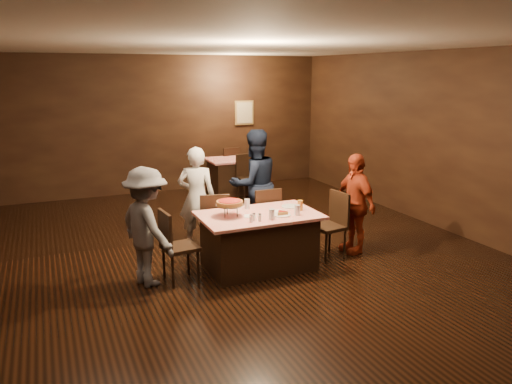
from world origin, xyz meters
TOP-DOWN VIEW (x-y plane):
  - room at (0.00, 0.01)m, footprint 10.00×10.04m
  - main_table at (0.39, -0.05)m, footprint 1.60×1.00m
  - back_table at (1.71, 4.20)m, footprint 1.30×0.90m
  - chair_far_left at (-0.01, 0.70)m, footprint 0.49×0.49m
  - chair_far_right at (0.79, 0.70)m, footprint 0.43×0.43m
  - chair_end_left at (-0.71, -0.05)m, footprint 0.46×0.46m
  - chair_end_right at (1.49, -0.05)m, footprint 0.47×0.47m
  - chair_back_near at (1.71, 3.50)m, footprint 0.43×0.43m
  - chair_back_far at (1.71, 4.80)m, footprint 0.49×0.49m
  - diner_white_jacket at (-0.13, 1.11)m, footprint 0.67×0.57m
  - diner_navy_hoodie at (0.86, 1.22)m, footprint 0.90×0.73m
  - diner_grey_knit at (-1.10, 0.02)m, footprint 0.86×1.11m
  - diner_red_shirt at (1.95, -0.01)m, footprint 0.40×0.89m
  - pizza_stand at (-0.01, -0.00)m, footprint 0.38×0.38m
  - plate_with_slice at (0.64, -0.23)m, footprint 0.25×0.25m
  - plate_empty at (0.94, 0.10)m, footprint 0.25×0.25m
  - glass_front_left at (0.44, -0.35)m, footprint 0.08×0.08m
  - glass_front_right at (0.84, -0.30)m, footprint 0.08×0.08m
  - glass_amber at (0.99, -0.10)m, footprint 0.08×0.08m
  - glass_back at (0.34, 0.25)m, footprint 0.08×0.08m
  - condiments at (0.21, -0.33)m, footprint 0.17×0.10m
  - napkin_center at (0.69, -0.05)m, footprint 0.19×0.19m
  - napkin_left at (0.24, -0.10)m, footprint 0.21×0.21m

SIDE VIEW (x-z plane):
  - main_table at x=0.39m, z-range 0.00..0.77m
  - back_table at x=1.71m, z-range 0.00..0.77m
  - chair_far_left at x=-0.01m, z-range 0.00..0.95m
  - chair_far_right at x=0.79m, z-range 0.00..0.95m
  - chair_end_left at x=-0.71m, z-range 0.00..0.95m
  - chair_end_right at x=1.49m, z-range 0.00..0.95m
  - chair_back_near at x=1.71m, z-range 0.00..0.95m
  - chair_back_far at x=1.71m, z-range 0.00..0.95m
  - diner_red_shirt at x=1.95m, z-range 0.00..1.49m
  - diner_grey_knit at x=-1.10m, z-range 0.00..1.51m
  - napkin_center at x=0.69m, z-range 0.77..0.78m
  - napkin_left at x=0.24m, z-range 0.77..0.78m
  - plate_empty at x=0.94m, z-range 0.77..0.78m
  - diner_white_jacket at x=-0.13m, z-range 0.00..1.56m
  - plate_with_slice at x=0.64m, z-range 0.76..0.83m
  - condiments at x=0.21m, z-range 0.77..0.87m
  - glass_front_left at x=0.44m, z-range 0.77..0.91m
  - glass_front_right at x=0.84m, z-range 0.77..0.91m
  - glass_amber at x=0.99m, z-range 0.77..0.91m
  - glass_back at x=0.34m, z-range 0.77..0.91m
  - diner_navy_hoodie at x=0.86m, z-range 0.00..1.76m
  - pizza_stand at x=-0.01m, z-range 0.84..1.06m
  - room at x=0.00m, z-range 0.63..3.65m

